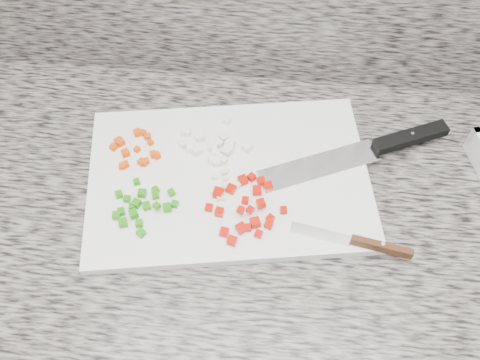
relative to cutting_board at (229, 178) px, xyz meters
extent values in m
cube|color=beige|center=(0.07, -0.05, -0.48)|extent=(3.92, 0.62, 0.86)
cube|color=slate|center=(0.07, -0.05, -0.03)|extent=(3.96, 0.64, 0.04)
cube|color=silver|center=(0.00, 0.00, 0.00)|extent=(0.49, 0.37, 0.01)
cube|color=#D74204|center=(-0.14, 0.01, 0.01)|extent=(0.01, 0.01, 0.01)
cube|color=#D74204|center=(-0.17, 0.02, 0.01)|extent=(0.02, 0.02, 0.01)
cube|color=#D74204|center=(-0.20, 0.03, 0.01)|extent=(0.01, 0.01, 0.01)
cube|color=#D74204|center=(-0.16, 0.07, 0.01)|extent=(0.02, 0.02, 0.01)
cube|color=#D74204|center=(-0.15, 0.07, 0.01)|extent=(0.01, 0.01, 0.01)
cube|color=#D74204|center=(-0.14, 0.05, 0.01)|extent=(0.01, 0.01, 0.01)
cube|color=#D74204|center=(-0.12, 0.02, 0.01)|extent=(0.01, 0.01, 0.01)
cube|color=#D74204|center=(-0.14, 0.01, 0.01)|extent=(0.01, 0.01, 0.01)
cube|color=#D74204|center=(-0.14, 0.01, 0.01)|extent=(0.01, 0.01, 0.01)
cube|color=#D74204|center=(-0.19, 0.05, 0.01)|extent=(0.02, 0.02, 0.01)
cube|color=#D74204|center=(-0.19, 0.05, 0.01)|extent=(0.02, 0.02, 0.01)
cube|color=#D74204|center=(-0.17, 0.00, 0.01)|extent=(0.01, 0.01, 0.01)
cube|color=#D74204|center=(-0.17, 0.00, 0.01)|extent=(0.01, 0.01, 0.01)
cube|color=#D74204|center=(-0.13, 0.03, 0.01)|extent=(0.01, 0.01, 0.01)
cube|color=#D74204|center=(-0.16, 0.03, 0.01)|extent=(0.01, 0.01, 0.01)
cube|color=#D74204|center=(-0.14, 0.06, 0.01)|extent=(0.01, 0.01, 0.01)
cube|color=#D74204|center=(-0.19, 0.05, 0.01)|extent=(0.01, 0.01, 0.01)
cube|color=silver|center=(-0.06, 0.04, 0.01)|extent=(0.02, 0.02, 0.01)
cube|color=silver|center=(-0.01, 0.05, 0.01)|extent=(0.02, 0.02, 0.01)
cube|color=silver|center=(-0.01, 0.03, 0.01)|extent=(0.01, 0.01, 0.01)
cube|color=silver|center=(-0.02, 0.03, 0.01)|extent=(0.02, 0.02, 0.01)
cube|color=silver|center=(-0.03, 0.03, 0.01)|extent=(0.01, 0.01, 0.01)
cube|color=silver|center=(-0.02, 0.07, 0.01)|extent=(0.02, 0.02, 0.01)
cube|color=silver|center=(-0.08, 0.05, 0.01)|extent=(0.02, 0.02, 0.01)
cube|color=silver|center=(-0.01, 0.06, 0.01)|extent=(0.02, 0.02, 0.01)
cube|color=silver|center=(-0.02, 0.02, 0.01)|extent=(0.01, 0.01, 0.01)
cube|color=silver|center=(-0.01, 0.04, 0.01)|extent=(0.02, 0.02, 0.01)
cube|color=silver|center=(-0.02, 0.06, 0.01)|extent=(0.01, 0.01, 0.01)
cube|color=silver|center=(-0.08, 0.08, 0.01)|extent=(0.01, 0.01, 0.01)
cube|color=silver|center=(-0.03, 0.02, 0.01)|extent=(0.01, 0.01, 0.01)
cube|color=silver|center=(-0.03, 0.05, 0.01)|extent=(0.02, 0.02, 0.01)
cube|color=silver|center=(-0.03, 0.04, 0.01)|extent=(0.01, 0.01, 0.01)
cube|color=silver|center=(-0.06, 0.07, 0.01)|extent=(0.02, 0.02, 0.01)
cube|color=silver|center=(0.02, 0.06, 0.01)|extent=(0.02, 0.02, 0.01)
cube|color=silver|center=(-0.07, 0.04, 0.01)|extent=(0.01, 0.01, 0.01)
cube|color=silver|center=(-0.02, 0.11, 0.01)|extent=(0.01, 0.01, 0.01)
cube|color=silver|center=(-0.02, 0.02, 0.01)|extent=(0.02, 0.02, 0.01)
cube|color=#227C0B|center=(-0.15, -0.10, 0.01)|extent=(0.02, 0.02, 0.01)
cube|color=#227C0B|center=(-0.14, -0.07, 0.01)|extent=(0.01, 0.01, 0.01)
cube|color=#227C0B|center=(-0.09, -0.07, 0.01)|extent=(0.01, 0.01, 0.01)
cube|color=#227C0B|center=(-0.14, -0.09, 0.01)|extent=(0.02, 0.02, 0.01)
cube|color=#227C0B|center=(-0.13, -0.05, 0.01)|extent=(0.01, 0.01, 0.01)
cube|color=#227C0B|center=(-0.09, -0.04, 0.01)|extent=(0.01, 0.01, 0.01)
cube|color=#227C0B|center=(-0.12, -0.07, 0.01)|extent=(0.02, 0.02, 0.01)
cube|color=#227C0B|center=(-0.12, -0.10, 0.01)|extent=(0.01, 0.01, 0.01)
cube|color=#227C0B|center=(-0.08, -0.06, 0.01)|extent=(0.01, 0.01, 0.01)
cube|color=#227C0B|center=(-0.11, -0.04, 0.01)|extent=(0.01, 0.01, 0.01)
cube|color=#227C0B|center=(-0.10, -0.07, 0.02)|extent=(0.01, 0.01, 0.01)
cube|color=#227C0B|center=(-0.11, -0.05, 0.01)|extent=(0.01, 0.01, 0.01)
cube|color=#227C0B|center=(-0.17, -0.06, 0.01)|extent=(0.01, 0.01, 0.01)
cube|color=#227C0B|center=(-0.16, -0.09, 0.01)|extent=(0.01, 0.01, 0.01)
cube|color=#227C0B|center=(-0.15, -0.06, 0.01)|extent=(0.01, 0.01, 0.01)
cube|color=#227C0B|center=(-0.14, -0.03, 0.01)|extent=(0.01, 0.01, 0.01)
cube|color=#227C0B|center=(-0.12, -0.12, 0.01)|extent=(0.02, 0.02, 0.01)
cube|color=#227C0B|center=(-0.16, -0.09, 0.01)|extent=(0.01, 0.01, 0.01)
cube|color=#227C0B|center=(-0.14, -0.07, 0.01)|extent=(0.01, 0.01, 0.01)
cube|color=#BD1002|center=(0.04, -0.09, 0.01)|extent=(0.01, 0.01, 0.01)
cube|color=#BD1002|center=(0.07, -0.08, 0.01)|extent=(0.01, 0.01, 0.01)
cube|color=#BD1002|center=(-0.02, -0.07, 0.01)|extent=(0.01, 0.01, 0.01)
cube|color=#BD1002|center=(0.09, -0.06, 0.01)|extent=(0.01, 0.01, 0.01)
cube|color=#BD1002|center=(0.04, 0.00, 0.01)|extent=(0.02, 0.02, 0.01)
cube|color=#BD1002|center=(0.04, -0.07, 0.02)|extent=(0.01, 0.01, 0.01)
cube|color=#BD1002|center=(0.07, -0.09, 0.01)|extent=(0.01, 0.01, 0.01)
cube|color=#BD1002|center=(0.03, -0.05, 0.01)|extent=(0.01, 0.01, 0.01)
cube|color=#BD1002|center=(0.06, -0.06, 0.02)|extent=(0.02, 0.02, 0.01)
cube|color=#BD1002|center=(0.06, -0.02, 0.01)|extent=(0.02, 0.02, 0.01)
cube|color=#BD1002|center=(0.03, -0.07, 0.02)|extent=(0.01, 0.01, 0.01)
cube|color=#BD1002|center=(-0.01, -0.04, 0.01)|extent=(0.02, 0.02, 0.01)
cube|color=#BD1002|center=(0.05, -0.09, 0.01)|extent=(0.02, 0.02, 0.01)
cube|color=#BD1002|center=(0.02, -0.01, 0.01)|extent=(0.02, 0.02, 0.01)
cube|color=#BD1002|center=(0.05, -0.03, 0.01)|extent=(0.02, 0.02, 0.01)
cube|color=#BD1002|center=(0.05, -0.01, 0.01)|extent=(0.02, 0.02, 0.01)
cube|color=#BD1002|center=(0.01, -0.03, 0.01)|extent=(0.02, 0.02, 0.01)
cube|color=#BD1002|center=(0.03, -0.10, 0.01)|extent=(0.02, 0.02, 0.01)
cube|color=#BD1002|center=(0.00, -0.11, 0.01)|extent=(0.01, 0.01, 0.01)
cube|color=#BD1002|center=(-0.01, -0.07, 0.01)|extent=(0.01, 0.01, 0.01)
cube|color=#BD1002|center=(0.06, -0.10, 0.01)|extent=(0.01, 0.01, 0.01)
cube|color=#BD1002|center=(0.02, -0.12, 0.01)|extent=(0.02, 0.02, 0.01)
cube|color=beige|center=(0.01, -0.02, 0.01)|extent=(0.01, 0.01, 0.01)
cube|color=beige|center=(0.02, -0.02, 0.01)|extent=(0.01, 0.01, 0.01)
cube|color=beige|center=(0.00, -0.03, 0.01)|extent=(0.01, 0.01, 0.01)
cube|color=beige|center=(0.00, -0.02, 0.01)|extent=(0.01, 0.01, 0.01)
cube|color=beige|center=(0.00, 0.01, 0.01)|extent=(0.01, 0.01, 0.01)
cube|color=beige|center=(0.00, -0.03, 0.01)|extent=(0.01, 0.01, 0.01)
cube|color=beige|center=(0.00, -0.03, 0.01)|extent=(0.01, 0.01, 0.01)
cube|color=beige|center=(-0.02, -0.01, 0.01)|extent=(0.01, 0.01, 0.01)
cube|color=beige|center=(-0.01, -0.05, 0.01)|extent=(0.01, 0.01, 0.01)
cube|color=beige|center=(-0.02, -0.04, 0.01)|extent=(0.01, 0.01, 0.01)
cube|color=beige|center=(0.00, -0.04, 0.01)|extent=(0.01, 0.01, 0.00)
cube|color=beige|center=(-0.01, 0.00, 0.01)|extent=(0.01, 0.01, 0.01)
cube|color=beige|center=(0.00, -0.01, 0.01)|extent=(0.01, 0.01, 0.01)
cube|color=beige|center=(-0.02, -0.01, 0.01)|extent=(0.01, 0.01, 0.01)
cube|color=silver|center=(0.14, 0.03, 0.01)|extent=(0.20, 0.12, 0.00)
cube|color=black|center=(0.29, 0.10, 0.02)|extent=(0.13, 0.08, 0.02)
cylinder|color=silver|center=(0.29, 0.10, 0.02)|extent=(0.01, 0.01, 0.00)
cube|color=silver|center=(0.15, -0.09, 0.01)|extent=(0.09, 0.03, 0.00)
cube|color=#492412|center=(0.24, -0.11, 0.02)|extent=(0.09, 0.03, 0.02)
cylinder|color=silver|center=(0.24, -0.11, 0.02)|extent=(0.01, 0.01, 0.00)
camera|label=1|loc=(0.06, -0.48, 0.71)|focal=40.00mm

